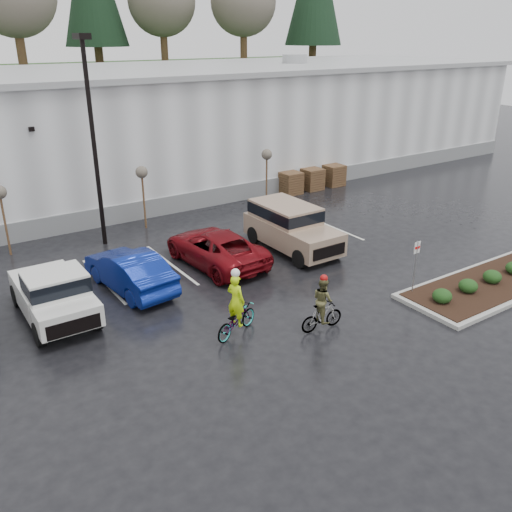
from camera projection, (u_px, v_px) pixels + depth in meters
ground at (340, 325)px, 18.45m from camera, size 120.00×120.00×0.00m
warehouse at (107, 129)px, 33.94m from camera, size 60.50×15.50×7.20m
wooded_ridge at (24, 103)px, 51.84m from camera, size 80.00×25.00×6.00m
lamppost at (91, 121)px, 23.43m from camera, size 0.50×1.00×9.22m
sapling_west at (0, 196)px, 23.27m from camera, size 0.60×0.60×3.20m
sapling_mid at (142, 176)px, 26.62m from camera, size 0.60×0.60×3.20m
sapling_east at (267, 157)px, 30.48m from camera, size 0.60×0.60×3.20m
pallet_stack_a at (290, 183)px, 33.32m from camera, size 1.20×1.20×1.35m
pallet_stack_b at (312, 179)px, 34.19m from camera, size 1.20×1.20×1.35m
pallet_stack_c at (333, 175)px, 35.12m from camera, size 1.20×1.20×1.35m
curb_island at (491, 285)px, 21.26m from camera, size 8.00×3.00×0.15m
mulch_bed at (491, 282)px, 21.23m from camera, size 7.60×2.60×0.04m
shrub_a at (442, 296)px, 19.59m from camera, size 0.70×0.70×0.52m
shrub_b at (468, 286)px, 20.36m from camera, size 0.70×0.70×0.52m
shrub_c at (492, 277)px, 21.13m from camera, size 0.70×0.70×0.52m
fire_lane_sign at (416, 261)px, 20.03m from camera, size 0.30×0.05×2.20m
pickup_white at (51, 290)px, 18.77m from camera, size 2.10×5.20×1.96m
car_blue at (129, 270)px, 20.79m from camera, size 2.22×4.89×1.56m
car_red at (216, 247)px, 23.10m from camera, size 2.81×5.53×1.50m
suv_tan at (293, 229)px, 24.49m from camera, size 2.20×5.10×2.06m
cyclist_hivis at (236, 314)px, 17.66m from camera, size 2.05×1.33×2.35m
cyclist_olive at (322, 309)px, 17.92m from camera, size 1.58×0.77×2.02m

